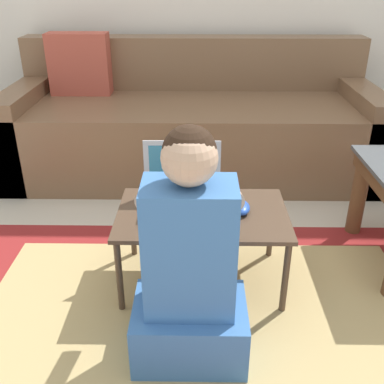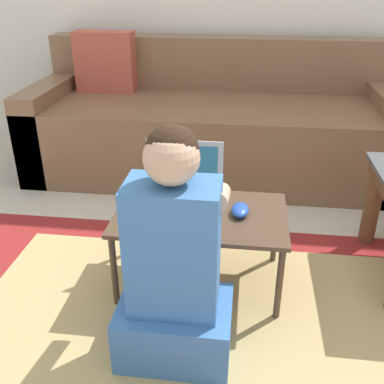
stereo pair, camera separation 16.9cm
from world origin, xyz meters
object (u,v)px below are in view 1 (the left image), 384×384
person_seated (190,270)px  laptop (181,197)px  couch (191,125)px  laptop_desk (202,220)px  computer_mouse (241,207)px

person_seated → laptop: bearing=95.8°
couch → person_seated: (0.02, -1.54, 0.06)m
laptop → laptop_desk: bearing=-32.0°
computer_mouse → person_seated: size_ratio=0.14×
laptop → person_seated: bearing=-84.2°
computer_mouse → laptop: bearing=169.2°
computer_mouse → person_seated: 0.42m
laptop_desk → laptop: (-0.08, 0.05, 0.07)m
computer_mouse → person_seated: (-0.19, -0.38, -0.01)m
laptop_desk → computer_mouse: size_ratio=5.93×
laptop_desk → computer_mouse: bearing=3.3°
laptop → computer_mouse: 0.23m
laptop → couch: bearing=88.9°
laptop_desk → laptop: 0.12m
laptop_desk → person_seated: 0.38m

